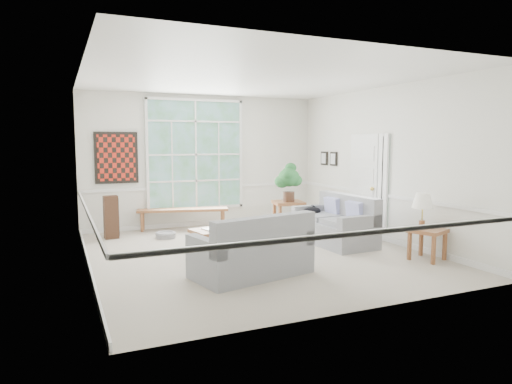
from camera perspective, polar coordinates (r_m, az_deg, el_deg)
floor at (r=8.03m, az=-0.09°, el=-7.67°), size 5.50×6.00×0.01m
ceiling at (r=7.87m, az=-0.09°, el=14.07°), size 5.50×6.00×0.02m
wall_back at (r=10.63m, az=-6.55°, el=3.88°), size 5.50×0.02×3.00m
wall_front at (r=5.20m, az=13.17°, el=1.40°), size 5.50×0.02×3.00m
wall_left at (r=7.18m, az=-20.69°, el=2.44°), size 0.02×6.00×3.00m
wall_right at (r=9.25m, az=15.76°, el=3.35°), size 0.02×6.00×3.00m
window_back at (r=10.53m, az=-7.54°, el=4.67°), size 2.30×0.08×2.40m
entry_door at (r=9.73m, az=13.27°, el=0.89°), size 0.08×0.90×2.10m
door_sidelight at (r=9.23m, az=15.62°, el=1.17°), size 0.08×0.26×1.90m
wall_art at (r=10.18m, az=-17.05°, el=4.12°), size 0.90×0.06×1.10m
wall_frame_near at (r=10.64m, az=9.62°, el=4.11°), size 0.04×0.26×0.32m
wall_frame_far at (r=10.98m, az=8.48°, el=4.19°), size 0.04×0.26×0.32m
loveseat_right at (r=8.83m, az=9.70°, el=-3.41°), size 0.96×1.74×0.92m
loveseat_front at (r=6.64m, az=-0.58°, el=-6.56°), size 1.83×1.22×0.91m
coffee_table at (r=8.16m, az=-4.10°, el=-5.95°), size 1.21×0.81×0.41m
pewter_bowl at (r=8.13m, az=-3.84°, el=-4.23°), size 0.38×0.38×0.08m
window_bench at (r=10.26m, az=-9.10°, el=-3.37°), size 2.01×0.86×0.46m
end_table at (r=10.15m, az=4.05°, el=-2.92°), size 0.75×0.75×0.63m
houseplant at (r=9.98m, az=4.13°, el=1.26°), size 0.63×0.63×0.87m
side_table at (r=8.03m, az=20.60°, el=-6.16°), size 0.65×0.65×0.52m
table_lamp at (r=7.94m, az=20.08°, el=-2.22°), size 0.36×0.36×0.59m
pet_bed at (r=9.44m, az=-11.23°, el=-5.28°), size 0.54×0.54×0.12m
floor_speaker at (r=9.60m, az=-17.68°, el=-3.02°), size 0.28×0.23×0.87m
cat at (r=9.25m, az=7.02°, el=-2.31°), size 0.44×0.36×0.18m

